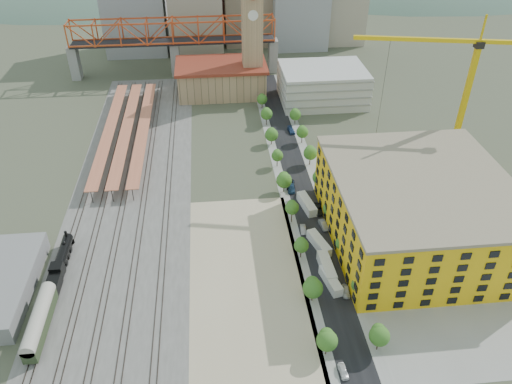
{
  "coord_description": "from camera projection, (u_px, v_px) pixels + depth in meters",
  "views": [
    {
      "loc": [
        -10.73,
        -119.68,
        87.56
      ],
      "look_at": [
        0.56,
        -8.56,
        10.0
      ],
      "focal_mm": 35.0,
      "sensor_mm": 36.0,
      "label": 1
    }
  ],
  "objects": [
    {
      "name": "car_5",
      "position": [
        324.0,
        225.0,
        138.84
      ],
      "size": [
        2.35,
        4.95,
        1.57
      ],
      "primitive_type": "imported",
      "rotation": [
        0.0,
        0.0,
        0.15
      ],
      "color": "gray",
      "rests_on": "ground"
    },
    {
      "name": "coach",
      "position": [
        40.0,
        321.0,
        107.78
      ],
      "size": [
        3.2,
        18.6,
        5.84
      ],
      "color": "#23361D",
      "rests_on": "ground"
    },
    {
      "name": "truss_bridge",
      "position": [
        173.0,
        34.0,
        221.6
      ],
      "size": [
        94.0,
        9.6,
        25.6
      ],
      "color": "gray",
      "rests_on": "ground"
    },
    {
      "name": "construction_building",
      "position": [
        418.0,
        210.0,
        130.4
      ],
      "size": [
        44.6,
        50.6,
        18.8
      ],
      "color": "#EEB014",
      "rests_on": "ground"
    },
    {
      "name": "site_trailer_a",
      "position": [
        331.0,
        281.0,
        120.42
      ],
      "size": [
        4.19,
        9.43,
        2.5
      ],
      "primitive_type": "cube",
      "rotation": [
        0.0,
        0.0,
        0.2
      ],
      "color": "silver",
      "rests_on": "ground"
    },
    {
      "name": "site_trailer_b",
      "position": [
        327.0,
        267.0,
        124.0
      ],
      "size": [
        3.08,
        10.24,
        2.78
      ],
      "primitive_type": "cube",
      "rotation": [
        0.0,
        0.0,
        0.04
      ],
      "color": "silver",
      "rests_on": "ground"
    },
    {
      "name": "station_hall",
      "position": [
        221.0,
        78.0,
        211.42
      ],
      "size": [
        38.0,
        24.0,
        13.1
      ],
      "color": "tan",
      "rests_on": "ground"
    },
    {
      "name": "ballast_strip",
      "position": [
        135.0,
        178.0,
        159.92
      ],
      "size": [
        36.0,
        165.0,
        0.06
      ],
      "primitive_type": "cube",
      "color": "#605E59",
      "rests_on": "ground"
    },
    {
      "name": "parking_garage",
      "position": [
        322.0,
        85.0,
        204.83
      ],
      "size": [
        34.0,
        26.0,
        14.0
      ],
      "primitive_type": "cube",
      "color": "silver",
      "rests_on": "ground"
    },
    {
      "name": "distant_hills",
      "position": [
        277.0,
        93.0,
        410.22
      ],
      "size": [
        647.0,
        264.0,
        227.0
      ],
      "color": "#4C6B59",
      "rests_on": "ground"
    },
    {
      "name": "platform_canopies",
      "position": [
        126.0,
        128.0,
        179.72
      ],
      "size": [
        16.0,
        80.0,
        4.12
      ],
      "color": "#D37551",
      "rests_on": "ground"
    },
    {
      "name": "car_6",
      "position": [
        318.0,
        209.0,
        144.91
      ],
      "size": [
        3.02,
        5.94,
        1.61
      ],
      "primitive_type": "imported",
      "rotation": [
        0.0,
        0.0,
        -0.06
      ],
      "color": "black",
      "rests_on": "ground"
    },
    {
      "name": "car_2",
      "position": [
        291.0,
        185.0,
        155.17
      ],
      "size": [
        3.08,
        5.87,
        1.58
      ],
      "primitive_type": "imported",
      "rotation": [
        0.0,
        0.0,
        -0.08
      ],
      "color": "black",
      "rests_on": "ground"
    },
    {
      "name": "car_1",
      "position": [
        303.0,
        230.0,
        137.4
      ],
      "size": [
        1.85,
        4.25,
        1.36
      ],
      "primitive_type": "imported",
      "rotation": [
        0.0,
        0.0,
        -0.1
      ],
      "color": "#9B999E",
      "rests_on": "ground"
    },
    {
      "name": "sidewalk_west",
      "position": [
        279.0,
        174.0,
        161.75
      ],
      "size": [
        3.0,
        170.0,
        0.04
      ],
      "primitive_type": "cube",
      "color": "gray",
      "rests_on": "ground"
    },
    {
      "name": "street_trees",
      "position": [
        301.0,
        191.0,
        154.04
      ],
      "size": [
        15.4,
        124.4,
        8.0
      ],
      "color": "#33661E",
      "rests_on": "ground"
    },
    {
      "name": "car_4",
      "position": [
        346.0,
        291.0,
        118.25
      ],
      "size": [
        2.36,
        4.54,
        1.48
      ],
      "primitive_type": "imported",
      "rotation": [
        0.0,
        0.0,
        -0.15
      ],
      "color": "silver",
      "rests_on": "ground"
    },
    {
      "name": "ground",
      "position": [
        251.0,
        203.0,
        148.63
      ],
      "size": [
        400.0,
        400.0,
        0.0
      ],
      "primitive_type": "plane",
      "color": "#474C38",
      "rests_on": "ground"
    },
    {
      "name": "dirt_lot",
      "position": [
        247.0,
        279.0,
        122.54
      ],
      "size": [
        28.0,
        67.0,
        0.06
      ],
      "primitive_type": "cube",
      "color": "tan",
      "rests_on": "ground"
    },
    {
      "name": "site_trailer_d",
      "position": [
        307.0,
        204.0,
        146.03
      ],
      "size": [
        4.52,
        10.31,
        2.73
      ],
      "primitive_type": "cube",
      "rotation": [
        0.0,
        0.0,
        0.2
      ],
      "color": "silver",
      "rests_on": "ground"
    },
    {
      "name": "construction_pad",
      "position": [
        422.0,
        236.0,
        136.0
      ],
      "size": [
        50.0,
        90.0,
        0.06
      ],
      "primitive_type": "cube",
      "color": "gray",
      "rests_on": "ground"
    },
    {
      "name": "skyline",
      "position": [
        239.0,
        2.0,
        252.54
      ],
      "size": [
        133.0,
        46.0,
        60.0
      ],
      "color": "#9EA0A3",
      "rests_on": "ground"
    },
    {
      "name": "street_asphalt",
      "position": [
        296.0,
        173.0,
        162.2
      ],
      "size": [
        12.0,
        170.0,
        0.06
      ],
      "primitive_type": "cube",
      "color": "black",
      "rests_on": "ground"
    },
    {
      "name": "car_3",
      "position": [
        291.0,
        188.0,
        153.95
      ],
      "size": [
        2.9,
        5.69,
        1.58
      ],
      "primitive_type": "imported",
      "rotation": [
        0.0,
        0.0,
        -0.13
      ],
      "color": "navy",
      "rests_on": "ground"
    },
    {
      "name": "clock_tower",
      "position": [
        252.0,
        26.0,
        198.29
      ],
      "size": [
        12.0,
        12.0,
        52.0
      ],
      "color": "tan",
      "rests_on": "ground"
    },
    {
      "name": "car_0",
      "position": [
        343.0,
        371.0,
        100.29
      ],
      "size": [
        1.77,
        4.01,
        1.34
      ],
      "primitive_type": "imported",
      "rotation": [
        0.0,
        0.0,
        0.05
      ],
      "color": "white",
      "rests_on": "ground"
    },
    {
      "name": "site_trailer_c",
      "position": [
        319.0,
        243.0,
        131.77
      ],
      "size": [
        5.17,
        9.81,
        2.6
      ],
      "primitive_type": "cube",
      "rotation": [
        0.0,
        0.0,
        0.3
      ],
      "color": "silver",
      "rests_on": "ground"
    },
    {
      "name": "car_7",
      "position": [
        291.0,
        130.0,
        185.23
      ],
      "size": [
        2.64,
        5.37,
        1.5
      ],
      "primitive_type": "imported",
      "rotation": [
        0.0,
        0.0,
        0.11
      ],
      "color": "navy",
      "rests_on": "ground"
    },
    {
      "name": "rail_tracks",
      "position": [
        129.0,
        178.0,
        159.7
      ],
      "size": [
        26.56,
        160.0,
        0.18
      ],
      "color": "#382B23",
      "rests_on": "ground"
    },
    {
      "name": "locomotive",
      "position": [
        61.0,
        263.0,
        124.41
      ],
      "size": [
        2.89,
        22.32,
        5.58
      ],
      "color": "black",
      "rests_on": "ground"
    },
    {
      "name": "sidewalk_east",
      "position": [
        312.0,
        172.0,
        162.66
      ],
      "size": [
        3.0,
        170.0,
        0.04
      ],
      "primitive_type": "cube",
      "color": "gray",
      "rests_on": "ground"
    },
    {
      "name": "tower_crane",
      "position": [
        458.0,
        82.0,
        145.47
      ],
      "size": [
        46.5,
        11.24,
        50.35
      ],
      "color": "yellow",
      "rests_on": "ground"
    }
  ]
}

